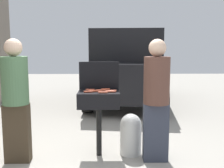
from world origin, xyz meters
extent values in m
plane|color=#9E998E|center=(0.00, 0.00, 0.00)|extent=(24.00, 24.00, 0.00)
cylinder|color=black|center=(0.19, 0.26, 0.37)|extent=(0.08, 0.08, 0.74)
cube|color=black|center=(0.19, 0.26, 0.85)|extent=(0.60, 0.44, 0.22)
cube|color=black|center=(0.19, 0.48, 1.17)|extent=(0.60, 0.05, 0.42)
cylinder|color=#C6593D|center=(0.26, 0.11, 0.97)|extent=(0.13, 0.04, 0.03)
cylinder|color=#B74C33|center=(0.06, 0.34, 0.97)|extent=(0.13, 0.04, 0.03)
cylinder|color=#AD4228|center=(0.05, 0.17, 0.97)|extent=(0.13, 0.04, 0.03)
cylinder|color=#AD4228|center=(0.11, 0.26, 0.97)|extent=(0.13, 0.03, 0.03)
cylinder|color=#C6593D|center=(0.39, 0.26, 0.97)|extent=(0.13, 0.03, 0.03)
cylinder|color=#B74C33|center=(0.35, 0.21, 0.97)|extent=(0.13, 0.04, 0.03)
cylinder|color=#B74C33|center=(0.27, 0.27, 0.97)|extent=(0.13, 0.04, 0.03)
cylinder|color=#B74C33|center=(0.22, 0.30, 0.97)|extent=(0.13, 0.03, 0.03)
cylinder|color=#AD4228|center=(0.29, 0.39, 0.97)|extent=(0.13, 0.04, 0.03)
cylinder|color=#C6593D|center=(0.37, 0.17, 0.97)|extent=(0.13, 0.03, 0.03)
cylinder|color=#AD4228|center=(0.16, 0.22, 0.97)|extent=(0.13, 0.04, 0.03)
cylinder|color=silver|center=(0.67, 0.29, 0.23)|extent=(0.32, 0.32, 0.46)
sphere|color=silver|center=(0.67, 0.29, 0.46)|extent=(0.31, 0.31, 0.31)
cube|color=#3F3323|center=(-0.94, 0.05, 0.41)|extent=(0.34, 0.19, 0.82)
cylinder|color=#4C724C|center=(-0.94, 0.05, 1.15)|extent=(0.36, 0.36, 0.65)
sphere|color=beige|center=(-0.94, 0.05, 1.60)|extent=(0.24, 0.24, 0.24)
cube|color=#333847|center=(1.00, 0.05, 0.41)|extent=(0.34, 0.19, 0.82)
cylinder|color=brown|center=(1.00, 0.05, 1.15)|extent=(0.36, 0.36, 0.65)
sphere|color=beige|center=(1.00, 0.05, 1.59)|extent=(0.24, 0.24, 0.24)
cube|color=black|center=(0.93, 4.29, 0.77)|extent=(2.41, 4.59, 0.90)
cube|color=black|center=(0.91, 4.10, 1.62)|extent=(2.06, 2.79, 0.80)
cylinder|color=black|center=(1.65, 2.66, 0.32)|extent=(0.29, 0.66, 0.64)
cylinder|color=black|center=(-0.15, 2.87, 0.32)|extent=(0.29, 0.66, 0.64)
cylinder|color=black|center=(2.01, 5.72, 0.32)|extent=(0.29, 0.66, 0.64)
cylinder|color=black|center=(0.22, 5.93, 0.32)|extent=(0.29, 0.66, 0.64)
camera|label=1|loc=(0.31, -3.73, 1.63)|focal=44.71mm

